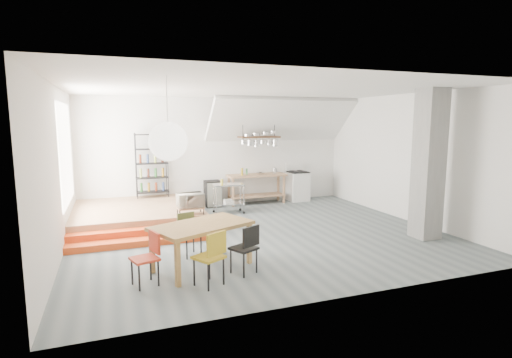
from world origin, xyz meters
name	(u,v)px	position (x,y,z in m)	size (l,w,h in m)	color
floor	(259,234)	(0.00, 0.00, 0.00)	(8.00, 8.00, 0.00)	#576265
wall_back	(218,152)	(0.00, 3.50, 1.60)	(8.00, 0.04, 3.20)	silver
wall_left	(58,171)	(-4.00, 0.00, 1.60)	(0.04, 7.00, 3.20)	silver
wall_right	(406,158)	(4.00, 0.00, 1.60)	(0.04, 7.00, 3.20)	silver
ceiling	(259,89)	(0.00, 0.00, 3.20)	(8.00, 7.00, 0.02)	white
slope_ceiling	(281,120)	(1.80, 2.90, 2.55)	(4.40, 1.80, 0.15)	white
window_pane	(66,154)	(-3.98, 1.50, 1.80)	(0.02, 2.50, 2.20)	white
platform	(138,215)	(-2.50, 2.00, 0.20)	(3.00, 3.00, 0.40)	#9C734E
step_lower	(144,241)	(-2.50, 0.05, 0.07)	(3.00, 0.35, 0.13)	#E24C1A
step_upper	(143,234)	(-2.50, 0.40, 0.13)	(3.00, 0.35, 0.27)	#E24C1A
concrete_column	(429,164)	(3.30, -1.50, 1.60)	(0.50, 0.50, 3.20)	gray
kitchen_counter	(257,183)	(1.10, 3.15, 0.63)	(1.80, 0.60, 0.91)	#9C734E
stove	(298,186)	(2.50, 3.16, 0.48)	(0.60, 0.60, 1.18)	white
pot_rack	(260,140)	(1.13, 2.92, 1.98)	(1.20, 0.50, 1.43)	#3B2417
wire_shelving	(152,164)	(-2.00, 3.20, 1.33)	(0.88, 0.38, 1.80)	black
microwave_shelf	(190,208)	(-1.40, 0.75, 0.55)	(0.60, 0.40, 0.16)	#9C734E
paper_lantern	(168,142)	(-2.21, -1.89, 2.20)	(0.60, 0.60, 0.60)	white
dining_table	(202,229)	(-1.66, -1.65, 0.70)	(1.88, 1.50, 0.78)	olive
chair_mustard	(212,254)	(-1.69, -2.47, 0.52)	(0.54, 0.54, 0.87)	#B3941E
chair_black	(247,245)	(-1.03, -2.18, 0.50)	(0.51, 0.51, 0.83)	black
chair_olive	(188,230)	(-1.76, -0.89, 0.48)	(0.46, 0.46, 0.80)	#555C2B
chair_red	(149,254)	(-2.59, -2.06, 0.49)	(0.47, 0.47, 0.83)	red
rolling_cart	(229,194)	(-0.07, 2.19, 0.53)	(0.86, 0.52, 0.81)	silver
mini_fridge	(213,194)	(-0.27, 3.20, 0.39)	(0.45, 0.45, 0.77)	black
microwave	(190,200)	(-1.40, 0.75, 0.73)	(0.58, 0.39, 0.32)	beige
bowl	(261,173)	(1.21, 3.10, 0.94)	(0.24, 0.24, 0.06)	silver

